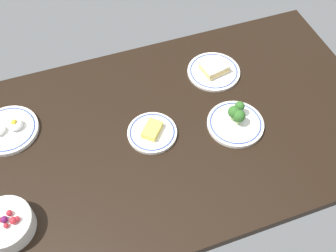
{
  "coord_description": "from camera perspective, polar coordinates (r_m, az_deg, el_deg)",
  "views": [
    {
      "loc": [
        26.1,
        74.02,
        114.81
      ],
      "look_at": [
        0.0,
        0.0,
        6.0
      ],
      "focal_mm": 41.69,
      "sensor_mm": 36.0,
      "label": 1
    }
  ],
  "objects": [
    {
      "name": "plate_cheese",
      "position": [
        1.34,
        -2.27,
        -1.06
      ],
      "size": [
        17.14,
        17.14,
        3.7
      ],
      "color": "white",
      "rests_on": "dining_table"
    },
    {
      "name": "dining_table",
      "position": [
        1.37,
        0.0,
        -0.98
      ],
      "size": [
        152.01,
        85.59,
        4.0
      ],
      "primitive_type": "cube",
      "color": "black",
      "rests_on": "ground"
    },
    {
      "name": "bowl_berries",
      "position": [
        1.25,
        -22.62,
        -13.12
      ],
      "size": [
        16.2,
        16.2,
        7.62
      ],
      "color": "white",
      "rests_on": "dining_table"
    },
    {
      "name": "plate_broccoli",
      "position": [
        1.38,
        9.89,
        0.74
      ],
      "size": [
        19.87,
        19.87,
        7.64
      ],
      "color": "white",
      "rests_on": "dining_table"
    },
    {
      "name": "plate_eggs",
      "position": [
        1.45,
        -22.34,
        -0.47
      ],
      "size": [
        20.71,
        20.71,
        5.26
      ],
      "color": "white",
      "rests_on": "dining_table"
    },
    {
      "name": "plate_sandwich",
      "position": [
        1.53,
        6.71,
        8.09
      ],
      "size": [
        20.38,
        20.38,
        4.24
      ],
      "color": "white",
      "rests_on": "dining_table"
    }
  ]
}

